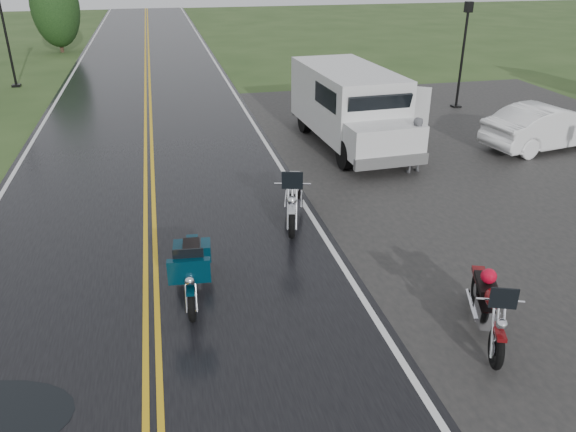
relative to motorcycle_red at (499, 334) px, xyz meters
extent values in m
plane|color=#2D471E|center=(-5.11, 2.01, -0.66)|extent=(120.00, 120.00, 0.00)
cube|color=black|center=(-5.11, 12.01, -0.64)|extent=(8.00, 100.00, 0.04)
cube|color=black|center=(5.89, 7.01, -0.64)|extent=(14.00, 24.00, 0.03)
imported|color=#4F5054|center=(2.33, 8.12, 0.15)|extent=(0.67, 0.53, 1.62)
imported|color=silver|center=(7.41, 9.22, 0.05)|extent=(4.47, 2.24, 1.41)
camera|label=1|loc=(-4.60, -5.93, 5.18)|focal=35.00mm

